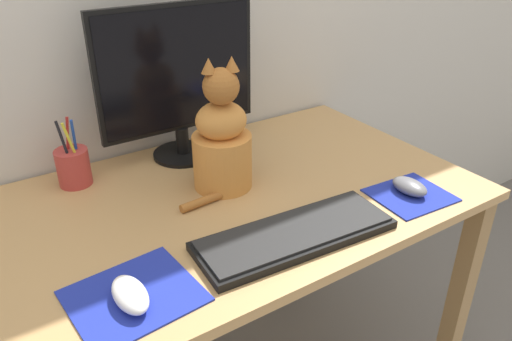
# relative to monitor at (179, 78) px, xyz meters

# --- Properties ---
(desk) EXTENTS (1.20, 0.72, 0.75)m
(desk) POSITION_rel_monitor_xyz_m (-0.00, -0.27, -0.33)
(desk) COLOR tan
(desk) RESTS_ON ground_plane
(monitor) EXTENTS (0.44, 0.17, 0.42)m
(monitor) POSITION_rel_monitor_xyz_m (0.00, 0.00, 0.00)
(monitor) COLOR black
(monitor) RESTS_ON desk
(keyboard) EXTENTS (0.45, 0.18, 0.02)m
(keyboard) POSITION_rel_monitor_xyz_m (0.02, -0.50, -0.22)
(keyboard) COLOR black
(keyboard) RESTS_ON desk
(mousepad_left) EXTENTS (0.24, 0.21, 0.00)m
(mousepad_left) POSITION_rel_monitor_xyz_m (-0.34, -0.48, -0.23)
(mousepad_left) COLOR #1E2D9E
(mousepad_left) RESTS_ON desk
(mousepad_right) EXTENTS (0.19, 0.17, 0.00)m
(mousepad_right) POSITION_rel_monitor_xyz_m (0.36, -0.51, -0.23)
(mousepad_right) COLOR #1E2D9E
(mousepad_right) RESTS_ON desk
(computer_mouse_left) EXTENTS (0.06, 0.11, 0.03)m
(computer_mouse_left) POSITION_rel_monitor_xyz_m (-0.35, -0.50, -0.21)
(computer_mouse_left) COLOR white
(computer_mouse_left) RESTS_ON mousepad_left
(computer_mouse_right) EXTENTS (0.06, 0.10, 0.03)m
(computer_mouse_right) POSITION_rel_monitor_xyz_m (0.37, -0.50, -0.21)
(computer_mouse_right) COLOR slate
(computer_mouse_right) RESTS_ON mousepad_right
(cat) EXTENTS (0.24, 0.18, 0.33)m
(cat) POSITION_rel_monitor_xyz_m (0.00, -0.21, -0.10)
(cat) COLOR #D6893D
(cat) RESTS_ON desk
(pen_cup) EXTENTS (0.08, 0.08, 0.18)m
(pen_cup) POSITION_rel_monitor_xyz_m (-0.31, 0.00, -0.18)
(pen_cup) COLOR #B23833
(pen_cup) RESTS_ON desk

